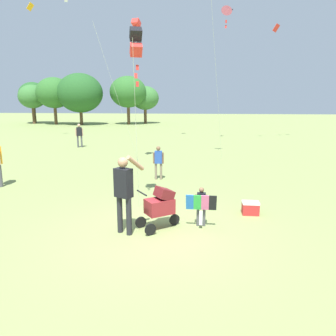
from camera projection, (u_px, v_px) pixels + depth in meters
ground_plane at (155, 233)px, 7.62m from camera, size 120.00×120.00×0.00m
treeline_distant at (81, 94)px, 38.70m from camera, size 17.46×6.70×5.94m
child_with_butterfly_kite at (201, 203)px, 7.91m from camera, size 0.73×0.33×0.99m
person_adult_flyer at (124, 188)px, 7.41m from camera, size 0.72×0.52×1.88m
stroller at (160, 204)px, 7.80m from camera, size 1.05×0.89×1.03m
kite_adult_black at (136, 43)px, 8.64m from camera, size 0.50×2.10×4.94m
kite_orange_delta at (136, 29)px, 14.51m from camera, size 1.41×2.70×6.55m
kite_green_novelty at (226, 14)px, 15.50m from camera, size 1.18×3.80×7.40m
person_sitting_far at (158, 160)px, 12.52m from camera, size 0.42×0.19×1.30m
person_couple_left at (79, 134)px, 20.77m from camera, size 0.45×0.31×1.50m
cooler_box at (250, 208)px, 8.84m from camera, size 0.45×0.33×0.35m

